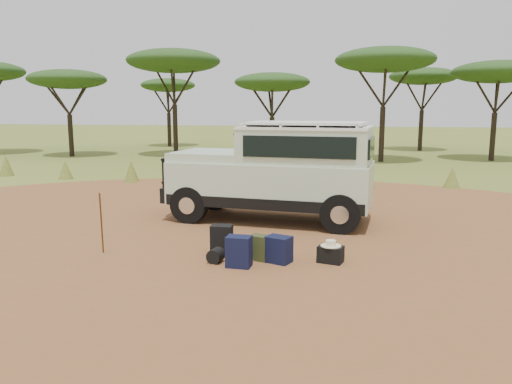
% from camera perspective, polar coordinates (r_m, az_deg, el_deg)
% --- Properties ---
extents(ground, '(140.00, 140.00, 0.00)m').
position_cam_1_polar(ground, '(10.40, -2.74, -6.37)').
color(ground, '#5B6C26').
rests_on(ground, ground).
extents(dirt_clearing, '(23.00, 23.00, 0.01)m').
position_cam_1_polar(dirt_clearing, '(10.40, -2.74, -6.35)').
color(dirt_clearing, brown).
rests_on(dirt_clearing, ground).
extents(grass_fringe, '(36.60, 1.60, 0.90)m').
position_cam_1_polar(grass_fringe, '(18.69, 3.75, 2.02)').
color(grass_fringe, '#5B6C26').
rests_on(grass_fringe, ground).
extents(acacia_treeline, '(46.70, 13.20, 6.26)m').
position_cam_1_polar(acacia_treeline, '(29.65, 7.78, 13.40)').
color(acacia_treeline, black).
rests_on(acacia_treeline, ground).
extents(safari_vehicle, '(5.38, 2.59, 2.52)m').
position_cam_1_polar(safari_vehicle, '(12.65, 2.51, 2.12)').
color(safari_vehicle, beige).
rests_on(safari_vehicle, ground).
extents(walking_staff, '(0.21, 0.39, 1.28)m').
position_cam_1_polar(walking_staff, '(10.16, -17.25, -3.46)').
color(walking_staff, brown).
rests_on(walking_staff, ground).
extents(backpack_black, '(0.43, 0.32, 0.57)m').
position_cam_1_polar(backpack_black, '(9.98, -3.94, -5.39)').
color(backpack_black, black).
rests_on(backpack_black, ground).
extents(backpack_navy, '(0.45, 0.33, 0.58)m').
position_cam_1_polar(backpack_navy, '(9.10, -1.97, -6.84)').
color(backpack_navy, '#111735').
rests_on(backpack_navy, ground).
extents(backpack_olive, '(0.42, 0.36, 0.49)m').
position_cam_1_polar(backpack_olive, '(9.50, 0.44, -6.39)').
color(backpack_olive, '#323A1B').
rests_on(backpack_olive, ground).
extents(duffel_navy, '(0.54, 0.47, 0.50)m').
position_cam_1_polar(duffel_navy, '(9.36, 2.61, -6.59)').
color(duffel_navy, '#111735').
rests_on(duffel_navy, ground).
extents(hard_case, '(0.52, 0.42, 0.32)m').
position_cam_1_polar(hard_case, '(9.48, 8.52, -7.06)').
color(hard_case, black).
rests_on(hard_case, ground).
extents(stuff_sack, '(0.32, 0.32, 0.27)m').
position_cam_1_polar(stuff_sack, '(9.41, -4.63, -7.26)').
color(stuff_sack, black).
rests_on(stuff_sack, ground).
extents(safari_hat, '(0.38, 0.38, 0.11)m').
position_cam_1_polar(safari_hat, '(9.43, 8.55, -5.89)').
color(safari_hat, beige).
rests_on(safari_hat, hard_case).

